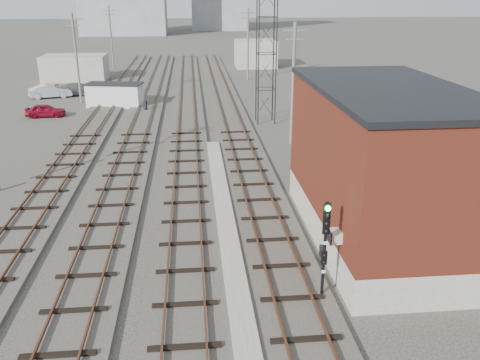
{
  "coord_description": "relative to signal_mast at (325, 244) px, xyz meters",
  "views": [
    {
      "loc": [
        -1.01,
        -8.99,
        11.05
      ],
      "look_at": [
        1.27,
        14.58,
        2.2
      ],
      "focal_mm": 38.0,
      "sensor_mm": 36.0,
      "label": 1
    }
  ],
  "objects": [
    {
      "name": "brick_building",
      "position": [
        3.8,
        4.75,
        1.29
      ],
      "size": [
        6.54,
        12.2,
        7.22
      ],
      "color": "gray",
      "rests_on": "ground"
    },
    {
      "name": "car_grey",
      "position": [
        -17.32,
        42.26,
        -1.65
      ],
      "size": [
        5.11,
        3.31,
        1.38
      ],
      "primitive_type": "imported",
      "rotation": [
        0.0,
        0.0,
        1.89
      ],
      "color": "slate",
      "rests_on": "ground"
    },
    {
      "name": "utility_pole_right_a",
      "position": [
        2.8,
        20.75,
        2.46
      ],
      "size": [
        1.8,
        0.24,
        9.0
      ],
      "color": "#595147",
      "rests_on": "ground"
    },
    {
      "name": "track_mid_right",
      "position": [
        -5.2,
        31.75,
        -2.23
      ],
      "size": [
        3.2,
        90.0,
        0.39
      ],
      "color": "#332D28",
      "rests_on": "ground"
    },
    {
      "name": "car_silver",
      "position": [
        -20.05,
        40.94,
        -1.6
      ],
      "size": [
        4.75,
        2.65,
        1.48
      ],
      "primitive_type": "imported",
      "rotation": [
        0.0,
        0.0,
        1.82
      ],
      "color": "#A5A8AD",
      "rests_on": "ground"
    },
    {
      "name": "platform_curb",
      "position": [
        -3.2,
        6.75,
        -2.21
      ],
      "size": [
        0.9,
        28.0,
        0.26
      ],
      "primitive_type": "cube",
      "color": "gray",
      "rests_on": "ground"
    },
    {
      "name": "track_left",
      "position": [
        -13.2,
        31.75,
        -2.23
      ],
      "size": [
        3.2,
        90.0,
        0.39
      ],
      "color": "#332D28",
      "rests_on": "ground"
    },
    {
      "name": "site_trailer",
      "position": [
        -12.39,
        35.79,
        -1.16
      ],
      "size": [
        5.92,
        3.42,
        2.34
      ],
      "rotation": [
        0.0,
        0.0,
        -0.19
      ],
      "color": "silver",
      "rests_on": "ground"
    },
    {
      "name": "switch_stand",
      "position": [
        -9.19,
        33.01,
        -1.75
      ],
      "size": [
        0.37,
        0.37,
        1.24
      ],
      "rotation": [
        0.0,
        0.0,
        -0.37
      ],
      "color": "black",
      "rests_on": "ground"
    },
    {
      "name": "lattice_tower",
      "position": [
        1.8,
        27.75,
        5.16
      ],
      "size": [
        1.6,
        1.6,
        15.0
      ],
      "color": "black",
      "rests_on": "ground"
    },
    {
      "name": "track_right",
      "position": [
        -1.2,
        31.75,
        -2.23
      ],
      "size": [
        3.2,
        90.0,
        0.39
      ],
      "color": "#332D28",
      "rests_on": "ground"
    },
    {
      "name": "utility_pole_right_b",
      "position": [
        2.8,
        50.75,
        2.46
      ],
      "size": [
        1.8,
        0.24,
        9.0
      ],
      "color": "#595147",
      "rests_on": "ground"
    },
    {
      "name": "signal_mast",
      "position": [
        0.0,
        0.0,
        0.0
      ],
      "size": [
        0.4,
        0.41,
        3.99
      ],
      "color": "gray",
      "rests_on": "ground"
    },
    {
      "name": "utility_pole_left_c",
      "position": [
        -16.2,
        62.75,
        2.46
      ],
      "size": [
        1.8,
        0.24,
        9.0
      ],
      "color": "#595147",
      "rests_on": "ground"
    },
    {
      "name": "utility_pole_left_b",
      "position": [
        -16.2,
        37.75,
        2.46
      ],
      "size": [
        1.8,
        0.24,
        9.0
      ],
      "color": "#595147",
      "rests_on": "ground"
    },
    {
      "name": "ground",
      "position": [
        -3.7,
        52.75,
        -2.34
      ],
      "size": [
        320.0,
        320.0,
        0.0
      ],
      "primitive_type": "plane",
      "color": "#282621",
      "rests_on": "ground"
    },
    {
      "name": "shed_right",
      "position": [
        5.3,
        62.75,
        -0.34
      ],
      "size": [
        6.0,
        6.0,
        4.0
      ],
      "primitive_type": "cube",
      "color": "gray",
      "rests_on": "ground"
    },
    {
      "name": "car_red",
      "position": [
        -18.26,
        31.72,
        -1.73
      ],
      "size": [
        3.65,
        1.65,
        1.22
      ],
      "primitive_type": "imported",
      "rotation": [
        0.0,
        0.0,
        1.63
      ],
      "color": "maroon",
      "rests_on": "ground"
    },
    {
      "name": "track_mid_left",
      "position": [
        -9.2,
        31.75,
        -2.23
      ],
      "size": [
        3.2,
        90.0,
        0.39
      ],
      "color": "#332D28",
      "rests_on": "ground"
    },
    {
      "name": "shed_left",
      "position": [
        -19.7,
        52.75,
        -0.74
      ],
      "size": [
        8.0,
        5.0,
        3.2
      ],
      "primitive_type": "cube",
      "color": "gray",
      "rests_on": "ground"
    }
  ]
}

